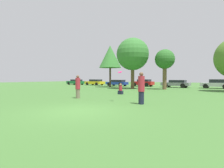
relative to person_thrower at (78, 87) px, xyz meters
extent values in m
plane|color=#3D6B2D|center=(3.59, -3.88, -0.86)|extent=(120.00, 120.00, 0.00)
cylinder|color=#726651|center=(0.00, 0.00, -0.52)|extent=(0.30, 0.30, 0.68)
cylinder|color=#A52633|center=(0.00, 0.00, 0.24)|extent=(0.35, 0.35, 0.83)
sphere|color=brown|center=(0.00, 0.00, 0.75)|extent=(0.21, 0.21, 0.21)
cylinder|color=#191E33|center=(5.20, -0.31, -0.50)|extent=(0.32, 0.32, 0.73)
cylinder|color=#A52633|center=(5.20, -0.31, 0.32)|extent=(0.37, 0.37, 0.89)
sphere|color=brown|center=(5.20, -0.31, 0.87)|extent=(0.24, 0.24, 0.24)
cylinder|color=#F21E72|center=(3.66, -0.10, 1.02)|extent=(0.26, 0.25, 0.11)
cube|color=#191E33|center=(1.00, 4.66, -0.70)|extent=(0.42, 0.35, 0.33)
cylinder|color=#A52633|center=(1.00, 4.66, -0.31)|extent=(0.32, 0.32, 0.45)
sphere|color=#8C6647|center=(1.00, 4.66, 0.02)|extent=(0.24, 0.24, 0.24)
cylinder|color=#473323|center=(-7.01, 15.26, 0.75)|extent=(0.29, 0.29, 3.23)
cone|color=#33702D|center=(-7.01, 15.26, 4.21)|extent=(3.67, 3.67, 3.67)
cylinder|color=brown|center=(-1.79, 12.97, 0.94)|extent=(0.48, 0.48, 3.60)
sphere|color=#33702D|center=(-1.79, 12.97, 3.98)|extent=(4.49, 4.49, 4.49)
cylinder|color=brown|center=(2.42, 13.94, 0.79)|extent=(0.52, 0.52, 3.30)
sphere|color=#286023|center=(2.42, 13.94, 3.14)|extent=(2.58, 2.58, 2.58)
cube|color=#196633|center=(-19.63, 20.23, -0.31)|extent=(4.22, 1.91, 0.58)
cube|color=black|center=(-19.32, 20.21, 0.16)|extent=(2.35, 1.62, 0.35)
cylinder|color=black|center=(-20.95, 19.44, -0.55)|extent=(0.64, 0.24, 0.63)
cylinder|color=black|center=(-20.87, 21.14, -0.55)|extent=(0.64, 0.24, 0.63)
cylinder|color=black|center=(-18.39, 19.31, -0.55)|extent=(0.64, 0.24, 0.63)
cylinder|color=black|center=(-18.30, 21.01, -0.55)|extent=(0.64, 0.24, 0.63)
cube|color=gold|center=(-14.36, 20.50, -0.32)|extent=(4.27, 2.00, 0.55)
cube|color=black|center=(-14.05, 20.48, 0.16)|extent=(2.38, 1.69, 0.41)
cylinder|color=black|center=(-15.70, 19.67, -0.55)|extent=(0.63, 0.25, 0.62)
cylinder|color=black|center=(-15.61, 21.46, -0.55)|extent=(0.63, 0.25, 0.62)
cylinder|color=black|center=(-13.11, 19.54, -0.55)|extent=(0.63, 0.25, 0.62)
cylinder|color=black|center=(-13.02, 21.33, -0.55)|extent=(0.63, 0.25, 0.62)
cube|color=#1E389E|center=(-8.44, 19.84, -0.34)|extent=(4.29, 1.88, 0.48)
cube|color=black|center=(-8.13, 19.82, 0.10)|extent=(2.39, 1.58, 0.41)
cylinder|color=black|center=(-9.79, 19.07, -0.53)|extent=(0.67, 0.24, 0.66)
cylinder|color=black|center=(-9.70, 20.74, -0.53)|extent=(0.67, 0.24, 0.66)
cylinder|color=black|center=(-7.18, 18.94, -0.53)|extent=(0.67, 0.24, 0.66)
cylinder|color=black|center=(-7.10, 20.60, -0.53)|extent=(0.67, 0.24, 0.66)
cube|color=red|center=(-3.50, 20.68, -0.27)|extent=(3.90, 1.98, 0.59)
cube|color=black|center=(-3.21, 20.67, 0.22)|extent=(2.17, 1.68, 0.38)
cylinder|color=black|center=(-4.72, 19.85, -0.51)|extent=(0.71, 0.24, 0.70)
cylinder|color=black|center=(-4.63, 21.64, -0.51)|extent=(0.71, 0.24, 0.70)
cylinder|color=black|center=(-2.36, 19.73, -0.51)|extent=(0.71, 0.24, 0.70)
cylinder|color=black|center=(-2.27, 21.52, -0.51)|extent=(0.71, 0.24, 0.70)
cube|color=slate|center=(2.47, 19.82, -0.30)|extent=(4.39, 2.01, 0.51)
cube|color=black|center=(2.79, 19.81, 0.14)|extent=(2.44, 1.70, 0.38)
cylinder|color=black|center=(1.09, 18.99, -0.51)|extent=(0.72, 0.25, 0.71)
cylinder|color=black|center=(1.18, 20.79, -0.51)|extent=(0.72, 0.25, 0.71)
cylinder|color=black|center=(3.76, 18.86, -0.51)|extent=(0.72, 0.25, 0.71)
cylinder|color=black|center=(3.85, 20.65, -0.51)|extent=(0.72, 0.25, 0.71)
cube|color=#B2B2B7|center=(8.03, 20.41, -0.30)|extent=(4.04, 2.09, 0.56)
cube|color=black|center=(8.33, 20.40, 0.22)|extent=(2.25, 1.77, 0.49)
cylinder|color=black|center=(6.76, 19.53, -0.53)|extent=(0.67, 0.22, 0.66)
cylinder|color=black|center=(6.85, 21.42, -0.53)|extent=(0.67, 0.22, 0.66)
camera|label=1|loc=(9.34, -10.00, 0.64)|focal=29.06mm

